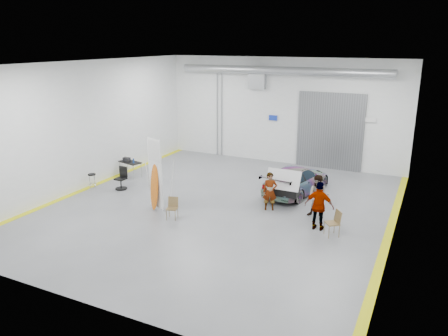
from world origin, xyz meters
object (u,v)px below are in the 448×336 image
at_px(person_a, 270,191).
at_px(surfboard_display, 156,180).
at_px(sedan_car, 296,180).
at_px(folding_chair_near, 172,212).
at_px(person_b, 318,196).
at_px(person_c, 319,206).
at_px(work_table, 129,162).
at_px(office_chair, 122,180).
at_px(folding_chair_far, 332,228).
at_px(shop_stool, 92,181).

distance_m(person_a, surfboard_display, 4.74).
height_order(sedan_car, folding_chair_near, sedan_car).
relative_size(sedan_car, person_a, 2.68).
bearing_deg(sedan_car, person_a, 91.55).
height_order(person_b, folding_chair_near, person_b).
bearing_deg(person_a, person_c, -48.27).
height_order(work_table, office_chair, office_chair).
height_order(person_c, surfboard_display, surfboard_display).
distance_m(folding_chair_far, work_table, 11.56).
bearing_deg(office_chair, person_a, 5.74).
bearing_deg(folding_chair_near, person_a, 24.35).
bearing_deg(person_c, surfboard_display, 9.76).
bearing_deg(sedan_car, folding_chair_near, 65.59).
distance_m(person_b, folding_chair_far, 1.86).
relative_size(work_table, office_chair, 1.26).
bearing_deg(person_b, shop_stool, -175.50).
xyz_separation_m(sedan_car, shop_stool, (-8.94, -3.76, -0.26)).
distance_m(folding_chair_near, office_chair, 4.66).
relative_size(person_b, folding_chair_far, 1.82).
xyz_separation_m(person_c, folding_chair_near, (-5.49, -1.54, -0.67)).
relative_size(folding_chair_near, shop_stool, 1.17).
bearing_deg(sedan_car, work_table, 17.88).
height_order(person_b, folding_chair_far, person_b).
height_order(sedan_car, person_b, person_b).
bearing_deg(person_a, person_b, -20.74).
height_order(folding_chair_near, office_chair, office_chair).
bearing_deg(surfboard_display, folding_chair_near, -6.23).
distance_m(shop_stool, work_table, 2.54).
distance_m(person_c, work_table, 10.91).
height_order(person_c, shop_stool, person_c).
bearing_deg(office_chair, work_table, 118.96).
height_order(person_b, shop_stool, person_b).
relative_size(sedan_car, person_b, 2.48).
height_order(person_b, work_table, person_b).
height_order(sedan_car, folding_chair_far, sedan_car).
height_order(sedan_car, person_a, person_a).
xyz_separation_m(folding_chair_near, office_chair, (-4.17, 2.08, 0.20)).
bearing_deg(person_a, surfboard_display, -176.78).
xyz_separation_m(person_c, work_table, (-10.64, 2.40, -0.17)).
relative_size(folding_chair_near, office_chair, 0.82).
height_order(folding_chair_far, shop_stool, folding_chair_far).
height_order(folding_chair_far, work_table, work_table).
bearing_deg(person_c, folding_chair_near, 16.74).
bearing_deg(folding_chair_far, person_b, 173.42).
xyz_separation_m(folding_chair_far, shop_stool, (-11.51, 0.24, 0.07)).
bearing_deg(shop_stool, work_table, 83.42).
relative_size(person_a, shop_stool, 2.17).
bearing_deg(work_table, person_c, -12.72).
height_order(surfboard_display, work_table, surfboard_display).
bearing_deg(folding_chair_near, shop_stool, 149.44).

